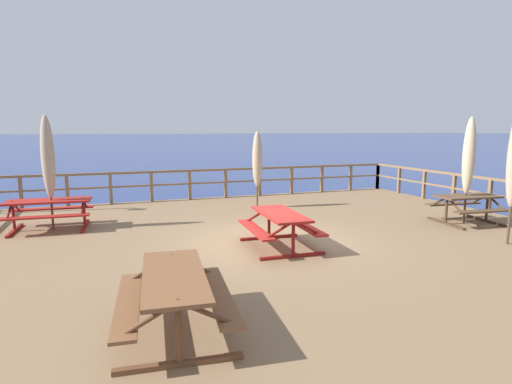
# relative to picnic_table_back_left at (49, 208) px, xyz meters

# --- Properties ---
(ground_plane) EXTENTS (600.00, 600.00, 0.00)m
(ground_plane) POSITION_rel_picnic_table_back_left_xyz_m (4.90, -2.92, -1.30)
(ground_plane) COLOR navy
(wooden_deck) EXTENTS (15.27, 12.80, 0.74)m
(wooden_deck) POSITION_rel_picnic_table_back_left_xyz_m (4.90, -2.92, -0.93)
(wooden_deck) COLOR #846647
(wooden_deck) RESTS_ON ground
(railing_waterside_far) EXTENTS (15.07, 0.10, 1.09)m
(railing_waterside_far) POSITION_rel_picnic_table_back_left_xyz_m (4.90, 3.33, 0.17)
(railing_waterside_far) COLOR brown
(railing_waterside_far) RESTS_ON wooden_deck
(railing_side_right) EXTENTS (0.10, 12.60, 1.09)m
(railing_side_right) POSITION_rel_picnic_table_back_left_xyz_m (12.38, -2.92, 0.17)
(railing_side_right) COLOR brown
(railing_side_right) RESTS_ON wooden_deck
(picnic_table_back_left) EXTENTS (2.07, 1.50, 0.78)m
(picnic_table_back_left) POSITION_rel_picnic_table_back_left_xyz_m (0.00, 0.00, 0.00)
(picnic_table_back_left) COLOR maroon
(picnic_table_back_left) RESTS_ON wooden_deck
(picnic_table_back_right) EXTENTS (1.58, 2.09, 0.78)m
(picnic_table_back_right) POSITION_rel_picnic_table_back_left_xyz_m (2.20, -6.46, -0.00)
(picnic_table_back_right) COLOR brown
(picnic_table_back_right) RESTS_ON wooden_deck
(picnic_table_mid_centre) EXTENTS (1.49, 1.91, 0.78)m
(picnic_table_mid_centre) POSITION_rel_picnic_table_back_left_xyz_m (4.91, -3.47, -0.00)
(picnic_table_mid_centre) COLOR maroon
(picnic_table_mid_centre) RESTS_ON wooden_deck
(picnic_table_mid_right) EXTENTS (1.80, 1.55, 0.78)m
(picnic_table_mid_right) POSITION_rel_picnic_table_back_left_xyz_m (10.62, -3.05, -0.01)
(picnic_table_mid_right) COLOR brown
(picnic_table_mid_right) RESTS_ON wooden_deck
(patio_umbrella_tall_mid_left) EXTENTS (0.32, 0.32, 2.90)m
(patio_umbrella_tall_mid_left) POSITION_rel_picnic_table_back_left_xyz_m (0.07, -0.04, 1.28)
(patio_umbrella_tall_mid_left) COLOR #4C3828
(patio_umbrella_tall_mid_left) RESTS_ON wooden_deck
(patio_umbrella_short_back) EXTENTS (0.32, 0.32, 2.48)m
(patio_umbrella_short_back) POSITION_rel_picnic_table_back_left_xyz_m (5.98, 0.92, 1.01)
(patio_umbrella_short_back) COLOR #4C3828
(patio_umbrella_short_back) RESTS_ON wooden_deck
(patio_umbrella_short_front) EXTENTS (0.32, 0.32, 2.87)m
(patio_umbrella_short_front) POSITION_rel_picnic_table_back_left_xyz_m (10.57, -3.02, 1.27)
(patio_umbrella_short_front) COLOR #4C3828
(patio_umbrella_short_front) RESTS_ON wooden_deck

